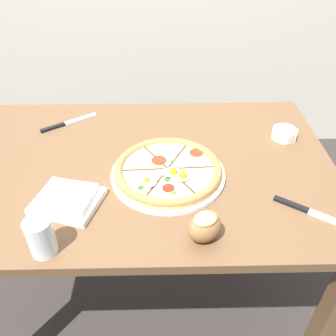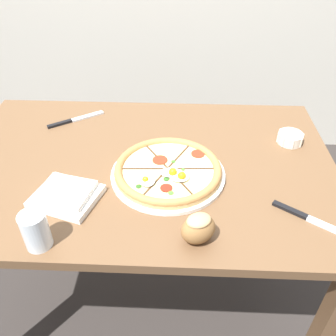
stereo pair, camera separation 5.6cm
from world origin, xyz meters
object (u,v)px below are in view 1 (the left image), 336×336
(bread_piece_near, at_px, (205,226))
(water_glass, at_px, (41,239))
(pizza, at_px, (168,171))
(napkin_folded, at_px, (67,199))
(knife_spare, at_px, (68,123))
(dining_table, at_px, (142,189))
(knife_main, at_px, (314,213))
(ramekin_bowl, at_px, (284,133))

(bread_piece_near, height_order, water_glass, water_glass)
(pizza, bearing_deg, bread_piece_near, -71.17)
(napkin_folded, height_order, water_glass, water_glass)
(pizza, xyz_separation_m, knife_spare, (-0.37, 0.32, -0.02))
(dining_table, height_order, water_glass, water_glass)
(dining_table, relative_size, napkin_folded, 5.89)
(knife_main, bearing_deg, napkin_folded, -150.45)
(dining_table, xyz_separation_m, knife_spare, (-0.29, 0.25, 0.12))
(knife_spare, bearing_deg, dining_table, -75.89)
(ramekin_bowl, relative_size, napkin_folded, 0.43)
(pizza, distance_m, knife_spare, 0.49)
(ramekin_bowl, bearing_deg, water_glass, -146.06)
(bread_piece_near, bearing_deg, dining_table, 118.38)
(dining_table, distance_m, knife_main, 0.56)
(pizza, distance_m, ramekin_bowl, 0.47)
(dining_table, xyz_separation_m, bread_piece_near, (0.17, -0.32, 0.16))
(ramekin_bowl, xyz_separation_m, knife_spare, (-0.79, 0.12, -0.02))
(napkin_folded, xyz_separation_m, bread_piece_near, (0.37, -0.13, 0.03))
(knife_main, bearing_deg, pizza, -169.58)
(napkin_folded, xyz_separation_m, water_glass, (-0.02, -0.17, 0.03))
(bread_piece_near, bearing_deg, ramekin_bowl, 53.99)
(water_glass, bearing_deg, ramekin_bowl, 33.94)
(dining_table, bearing_deg, napkin_folded, -136.64)
(pizza, relative_size, napkin_folded, 1.66)
(napkin_folded, relative_size, knife_spare, 1.10)
(water_glass, bearing_deg, knife_spare, 95.93)
(ramekin_bowl, xyz_separation_m, bread_piece_near, (-0.33, -0.46, 0.02))
(bread_piece_near, bearing_deg, napkin_folded, 160.17)
(bread_piece_near, bearing_deg, pizza, 108.83)
(napkin_folded, bearing_deg, ramekin_bowl, 24.64)
(pizza, bearing_deg, knife_main, -23.91)
(pizza, xyz_separation_m, water_glass, (-0.31, -0.29, 0.03))
(knife_main, bearing_deg, dining_table, -172.45)
(water_glass, bearing_deg, dining_table, 57.94)
(dining_table, height_order, ramekin_bowl, ramekin_bowl)
(dining_table, relative_size, knife_main, 6.17)
(bread_piece_near, distance_m, water_glass, 0.40)
(dining_table, relative_size, pizza, 3.56)
(dining_table, distance_m, napkin_folded, 0.30)
(pizza, xyz_separation_m, bread_piece_near, (0.09, -0.25, 0.02))
(knife_spare, relative_size, water_glass, 1.91)
(napkin_folded, bearing_deg, water_glass, -97.96)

